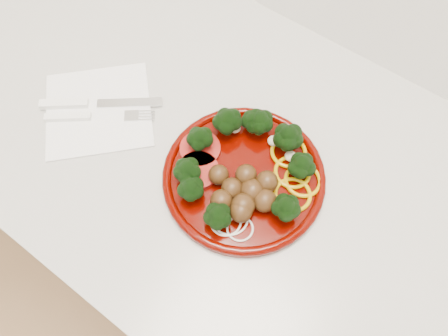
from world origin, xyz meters
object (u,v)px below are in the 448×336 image
Objects in this scene: knife at (85,103)px; fork at (81,117)px; plate at (243,172)px; napkin at (99,110)px.

fork is at bearing -97.00° from knife.
plate is at bearing -24.55° from fork.
plate is 1.66× the size of fork.
knife is 1.12× the size of fork.
plate is 1.48× the size of knife.
knife is at bearing -170.94° from plate.
napkin is 1.15× the size of fork.
knife reaches higher than napkin.
napkin is 0.03m from knife.
napkin is 1.02× the size of knife.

